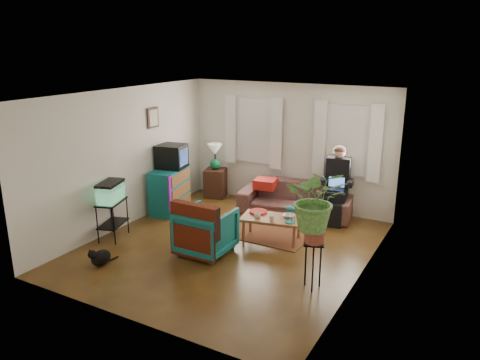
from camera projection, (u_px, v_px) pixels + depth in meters
The scene contains 31 objects.
floor at pixel (229, 247), 8.04m from camera, with size 4.50×5.00×0.01m, color #4F2B14.
ceiling at pixel (228, 94), 7.31m from camera, with size 4.50×5.00×0.01m, color white.
wall_back at pixel (289, 146), 9.77m from camera, with size 4.50×0.01×2.60m, color silver.
wall_front at pixel (122, 224), 5.58m from camera, with size 4.50×0.01×2.60m, color silver.
wall_left at pixel (124, 158), 8.72m from camera, with size 0.01×5.00×2.60m, color silver.
wall_right at pixel (365, 195), 6.63m from camera, with size 0.01×5.00×2.60m, color silver.
window_left at pixel (254, 131), 10.06m from camera, with size 1.08×0.04×1.38m, color white.
window_right at pixel (348, 140), 9.10m from camera, with size 1.08×0.04×1.38m, color white.
curtains_left at pixel (253, 132), 9.99m from camera, with size 1.36×0.06×1.50m, color white.
curtains_right at pixel (347, 141), 9.03m from camera, with size 1.36×0.06×1.50m, color white.
picture_frame at pixel (153, 118), 9.24m from camera, with size 0.04×0.32×0.40m, color #3D2616.
area_rug at pixel (263, 226), 8.95m from camera, with size 2.00×1.60×0.01m, color maroon.
sofa at pixel (296, 194), 9.46m from camera, with size 2.24×0.88×0.88m, color brown.
seated_person at pixel (337, 187), 9.13m from camera, with size 0.56×0.69×1.34m, color black, non-canonical shape.
side_table at pixel (215, 183), 10.58m from camera, with size 0.44×0.44×0.65m, color #3B2016.
table_lamp at pixel (215, 157), 10.41m from camera, with size 0.33×0.33×0.59m, color white, non-canonical shape.
dresser at pixel (170, 190), 9.67m from camera, with size 0.50×1.00×0.90m, color #12696F.
crt_tv at pixel (171, 156), 9.56m from camera, with size 0.55×0.50×0.48m, color black.
aquarium_stand at pixel (113, 220), 8.32m from camera, with size 0.35×0.62×0.70m, color black.
aquarium at pixel (110, 191), 8.17m from camera, with size 0.31×0.57×0.37m, color #7FD899.
black_cat at pixel (101, 256), 7.35m from camera, with size 0.24×0.37×0.31m, color black.
armchair at pixel (206, 229), 7.73m from camera, with size 0.82×0.77×0.84m, color #115768.
serape_throw at pixel (195, 225), 7.40m from camera, with size 0.85×0.20×0.70m, color #9E0A0A.
coffee_table at pixel (271, 228), 8.28m from camera, with size 1.04×0.57×0.43m, color brown.
cup_a at pixel (257, 215), 8.19m from camera, with size 0.12×0.12×0.09m, color white.
cup_b at pixel (272, 218), 8.04m from camera, with size 0.09×0.09×0.09m, color beige.
bowl at pixel (289, 216), 8.22m from camera, with size 0.20×0.20×0.05m, color white.
snack_tray at pixel (258, 212), 8.43m from camera, with size 0.32×0.32×0.04m, color #B21414.
birdcage at pixel (290, 214), 7.94m from camera, with size 0.17×0.17×0.30m, color #115B6B, non-canonical shape.
plant_stand at pixel (313, 265), 6.61m from camera, with size 0.30×0.30×0.71m, color black.
potted_plant at pixel (316, 209), 6.37m from camera, with size 0.81×0.70×0.90m, color #599947.
Camera 1 is at (3.76, -6.36, 3.39)m, focal length 35.00 mm.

